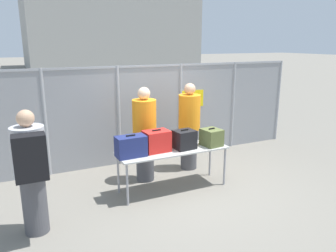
# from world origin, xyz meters

# --- Properties ---
(ground_plane) EXTENTS (120.00, 120.00, 0.00)m
(ground_plane) POSITION_xyz_m (0.00, 0.00, 0.00)
(ground_plane) COLOR slate
(fence_section) EXTENTS (7.62, 0.07, 2.18)m
(fence_section) POSITION_xyz_m (0.01, 1.79, 1.14)
(fence_section) COLOR #9EA0A5
(fence_section) RESTS_ON ground_plane
(inspection_table) EXTENTS (2.05, 0.63, 0.77)m
(inspection_table) POSITION_xyz_m (-0.26, 0.11, 0.71)
(inspection_table) COLOR #B2B2AD
(inspection_table) RESTS_ON ground_plane
(suitcase_navy) EXTENTS (0.52, 0.30, 0.38)m
(suitcase_navy) POSITION_xyz_m (-1.06, 0.09, 0.95)
(suitcase_navy) COLOR navy
(suitcase_navy) RESTS_ON inspection_table
(suitcase_red) EXTENTS (0.46, 0.34, 0.40)m
(suitcase_red) POSITION_xyz_m (-0.56, 0.16, 0.96)
(suitcase_red) COLOR red
(suitcase_red) RESTS_ON inspection_table
(suitcase_black) EXTENTS (0.40, 0.34, 0.36)m
(suitcase_black) POSITION_xyz_m (-0.04, 0.08, 0.94)
(suitcase_black) COLOR black
(suitcase_black) RESTS_ON inspection_table
(suitcase_olive) EXTENTS (0.37, 0.40, 0.34)m
(suitcase_olive) POSITION_xyz_m (0.50, 0.03, 0.92)
(suitcase_olive) COLOR #566033
(suitcase_olive) RESTS_ON inspection_table
(traveler_hooded) EXTENTS (0.45, 0.69, 1.80)m
(traveler_hooded) POSITION_xyz_m (-2.66, -0.41, 0.99)
(traveler_hooded) COLOR #4C4C51
(traveler_hooded) RESTS_ON ground_plane
(security_worker_near) EXTENTS (0.46, 0.46, 1.85)m
(security_worker_near) POSITION_xyz_m (-0.57, 0.72, 0.96)
(security_worker_near) COLOR #4C4C51
(security_worker_near) RESTS_ON ground_plane
(security_worker_far) EXTENTS (0.46, 0.46, 1.84)m
(security_worker_far) POSITION_xyz_m (0.51, 0.90, 0.95)
(security_worker_far) COLOR #4C4C51
(security_worker_far) RESTS_ON ground_plane
(utility_trailer) EXTENTS (4.53, 2.25, 0.61)m
(utility_trailer) POSITION_xyz_m (1.68, 4.25, 0.37)
(utility_trailer) COLOR silver
(utility_trailer) RESTS_ON ground_plane
(distant_hangar) EXTENTS (15.72, 13.21, 7.34)m
(distant_hangar) POSITION_xyz_m (6.44, 30.18, 3.67)
(distant_hangar) COLOR #999993
(distant_hangar) RESTS_ON ground_plane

